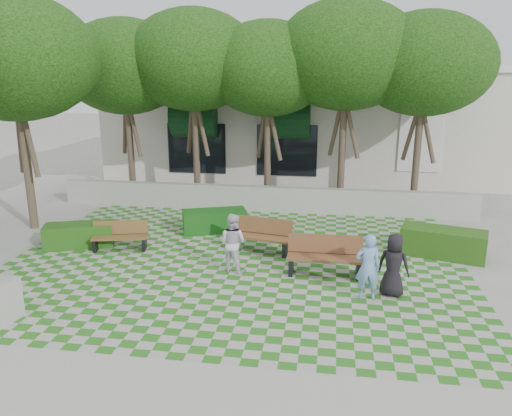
% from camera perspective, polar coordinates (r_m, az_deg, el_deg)
% --- Properties ---
extents(ground, '(90.00, 90.00, 0.00)m').
position_cam_1_polar(ground, '(12.42, -3.37, -7.98)').
color(ground, gray).
rests_on(ground, ground).
extents(lawn, '(12.00, 12.00, 0.00)m').
position_cam_1_polar(lawn, '(13.32, -2.47, -6.27)').
color(lawn, '#2B721E').
rests_on(lawn, ground).
extents(sidewalk_south, '(16.00, 2.00, 0.01)m').
position_cam_1_polar(sidewalk_south, '(8.47, -10.48, -20.45)').
color(sidewalk_south, '#9E9B93').
rests_on(sidewalk_south, ground).
extents(retaining_wall, '(15.00, 0.36, 0.90)m').
position_cam_1_polar(retaining_wall, '(18.07, 0.71, 1.09)').
color(retaining_wall, '#9E9B93').
rests_on(retaining_wall, ground).
extents(bench_east, '(1.87, 0.64, 0.98)m').
position_cam_1_polar(bench_east, '(12.56, 7.87, -5.51)').
color(bench_east, brown).
rests_on(bench_east, ground).
extents(bench_mid, '(1.86, 0.93, 0.93)m').
position_cam_1_polar(bench_mid, '(14.01, 0.49, -3.22)').
color(bench_mid, brown).
rests_on(bench_mid, ground).
extents(bench_west, '(1.61, 0.84, 0.81)m').
position_cam_1_polar(bench_west, '(14.68, -15.28, -3.15)').
color(bench_west, brown).
rests_on(bench_west, ground).
extents(hedge_east, '(2.35, 1.46, 0.77)m').
position_cam_1_polar(hedge_east, '(14.59, 20.58, -3.73)').
color(hedge_east, '#214813').
rests_on(hedge_east, ground).
extents(hedge_midleft, '(2.12, 1.42, 0.69)m').
position_cam_1_polar(hedge_midleft, '(15.81, -4.75, -1.47)').
color(hedge_midleft, '#124613').
rests_on(hedge_midleft, ground).
extents(hedge_west, '(2.06, 1.35, 0.67)m').
position_cam_1_polar(hedge_west, '(15.31, -19.54, -2.95)').
color(hedge_west, '#1E4A13').
rests_on(hedge_west, ground).
extents(person_blue, '(0.59, 0.42, 1.52)m').
position_cam_1_polar(person_blue, '(11.31, 12.65, -6.58)').
color(person_blue, '#719DCD').
rests_on(person_blue, ground).
extents(person_dark, '(0.83, 0.68, 1.46)m').
position_cam_1_polar(person_dark, '(11.64, 15.44, -6.30)').
color(person_dark, black).
rests_on(person_dark, ground).
extents(person_white, '(0.87, 0.77, 1.51)m').
position_cam_1_polar(person_white, '(12.58, -2.70, -3.97)').
color(person_white, silver).
rests_on(person_white, ground).
extents(tree_row, '(17.70, 13.40, 7.41)m').
position_cam_1_polar(tree_row, '(17.62, -5.60, 16.19)').
color(tree_row, '#47382B').
rests_on(tree_row, ground).
extents(building, '(18.00, 8.92, 5.15)m').
position_cam_1_polar(building, '(25.37, 5.40, 9.93)').
color(building, beige).
rests_on(building, ground).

